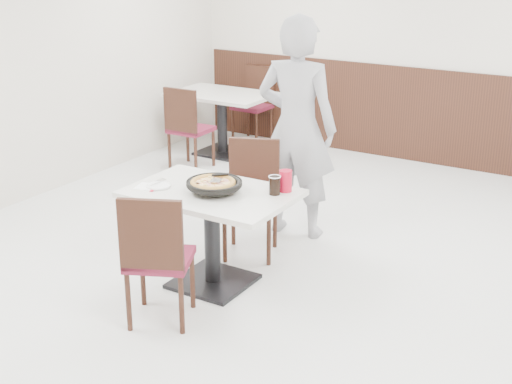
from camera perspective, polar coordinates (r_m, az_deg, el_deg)
The scene contains 19 objects.
floor at distance 5.65m, azimuth 1.57°, elevation -6.55°, with size 7.00×7.00×0.00m, color beige.
wall_back at distance 8.37m, azimuth 13.94°, elevation 11.58°, with size 6.00×0.04×2.80m, color beige.
wainscot_back at distance 8.50m, azimuth 13.43°, elevation 5.90°, with size 5.90×0.03×1.10m, color black.
main_table at distance 5.35m, azimuth -3.52°, elevation -3.70°, with size 1.20×0.80×0.75m, color beige, non-canonical shape.
chair_near at distance 4.86m, azimuth -7.72°, elevation -5.09°, with size 0.42×0.42×0.95m, color black, non-canonical shape.
chair_far at distance 5.80m, azimuth -0.46°, elevation -0.71°, with size 0.42×0.42×0.95m, color black, non-canonical shape.
trivet at distance 5.18m, azimuth -3.59°, elevation 0.13°, with size 0.12×0.12×0.04m, color black.
pizza_pan at distance 5.17m, azimuth -3.35°, elevation 0.40°, with size 0.36×0.36×0.01m, color black.
pizza at distance 5.16m, azimuth -3.46°, elevation 0.56°, with size 0.31×0.31×0.02m, color gold.
pizza_server at distance 5.15m, azimuth -3.22°, elevation 0.93°, with size 0.07×0.09×0.00m, color white.
napkin at distance 5.36m, azimuth -8.69°, elevation 0.44°, with size 0.16×0.16×0.00m, color white.
side_plate at distance 5.34m, azimuth -7.81°, elevation 0.49°, with size 0.18×0.18×0.01m, color white.
fork at distance 5.37m, azimuth -7.93°, elevation 0.70°, with size 0.01×0.15×0.00m, color white.
cola_glass at distance 5.12m, azimuth 1.50°, elevation 0.50°, with size 0.08×0.08×0.13m, color black.
red_cup at distance 5.18m, azimuth 2.39°, elevation 0.89°, with size 0.09×0.09×0.16m, color #B30C24.
diner_person at distance 6.13m, azimuth 3.28°, elevation 5.13°, with size 0.70×0.46×1.92m, color #A09FA4.
bg_table_left at distance 8.68m, azimuth -2.72°, elevation 5.50°, with size 1.20×0.80×0.75m, color beige, non-canonical shape.
bg_chair_left_near at distance 8.11m, azimuth -5.23°, elevation 5.17°, with size 0.42×0.42×0.95m, color black, non-canonical shape.
bg_chair_left_far at distance 9.20m, azimuth -0.32°, elevation 6.98°, with size 0.42×0.42×0.95m, color black, non-canonical shape.
Camera 1 is at (2.50, -4.41, 2.50)m, focal length 50.00 mm.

